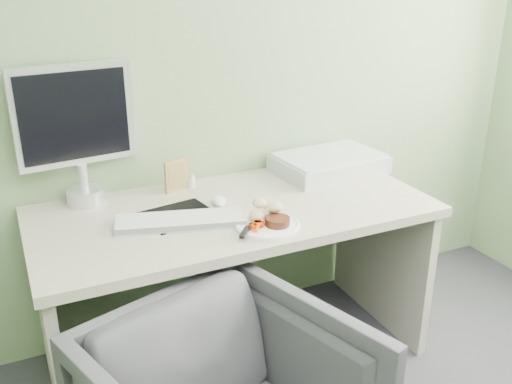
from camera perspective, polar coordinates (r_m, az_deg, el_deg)
name	(u,v)px	position (r m, az deg, el deg)	size (l,w,h in m)	color
wall_back	(197,39)	(2.48, -5.92, 14.95)	(3.50, 3.50, 0.00)	gray
desk	(235,248)	(2.38, -2.15, -5.57)	(1.60, 0.75, 0.73)	#B9B39B
plate	(267,226)	(2.13, 1.15, -3.38)	(0.24, 0.24, 0.01)	white
steak	(277,221)	(2.12, 2.16, -2.94)	(0.09, 0.09, 0.03)	black
potato_pile	(268,210)	(2.17, 1.26, -1.78)	(0.12, 0.08, 0.06)	tan
carrot_heap	(256,224)	(2.08, 0.04, -3.25)	(0.06, 0.05, 0.04)	#DB3B04
steak_knife	(247,229)	(2.06, -0.92, -3.70)	(0.14, 0.17, 0.01)	silver
mousepad	(179,215)	(2.24, -7.68, -2.34)	(0.27, 0.24, 0.00)	black
keyboard	(181,220)	(2.17, -7.51, -2.82)	(0.48, 0.14, 0.02)	white
computer_mouse	(219,201)	(2.32, -3.70, -0.91)	(0.06, 0.10, 0.04)	white
photo_frame	(176,176)	(2.47, -7.98, 1.64)	(0.11, 0.01, 0.14)	#A7734E
eyedrop_bottle	(192,181)	(2.51, -6.40, 1.11)	(0.02, 0.02, 0.07)	white
scanner	(329,164)	(2.71, 7.28, 2.79)	(0.49, 0.33, 0.08)	#ACAEB3
monitor	(76,127)	(2.36, -17.55, 6.22)	(0.47, 0.15, 0.56)	silver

